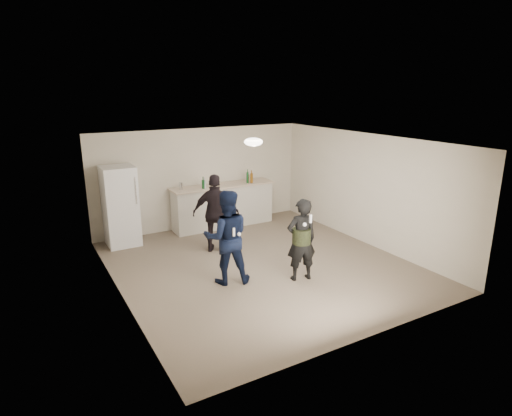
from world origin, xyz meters
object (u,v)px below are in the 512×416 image
woman (301,240)px  spectator (216,214)px  fridge (120,206)px  counter (223,206)px  shaker (181,186)px  man (227,237)px

woman → spectator: size_ratio=0.91×
fridge → counter: bearing=1.6°
shaker → spectator: (0.20, -1.54, -0.32)m
fridge → spectator: size_ratio=1.06×
spectator → counter: bearing=-89.2°
man → spectator: bearing=-88.3°
counter → man: 3.32m
fridge → man: size_ratio=1.04×
shaker → fridge: bearing=-176.1°
woman → spectator: spectator is taller
fridge → woman: fridge is taller
woman → spectator: 2.22m
fridge → woman: (2.44, -3.52, -0.12)m
counter → shaker: 1.27m
spectator → shaker: bearing=-51.3°
fridge → shaker: (1.48, 0.10, 0.28)m
man → woman: bearing=174.1°
fridge → woman: bearing=-55.3°
fridge → spectator: 2.22m
counter → spectator: size_ratio=1.52×
fridge → shaker: fridge is taller
woman → spectator: bearing=-58.5°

